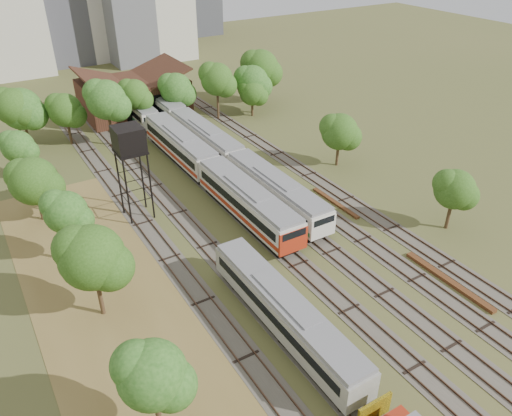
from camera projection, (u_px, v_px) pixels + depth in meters
ground at (394, 324)px, 40.31m from camera, size 240.00×240.00×0.00m
dry_grass_patch at (147, 347)px, 38.14m from camera, size 14.00×60.00×0.04m
tracks at (235, 196)px, 58.33m from camera, size 24.60×80.00×0.19m
railcar_red_set at (211, 171)px, 59.32m from camera, size 3.19×34.57×3.95m
railcar_green_set at (206, 139)px, 68.02m from camera, size 3.02×52.08×3.73m
railcar_rear at (133, 107)px, 79.45m from camera, size 2.78×16.08×3.43m
old_grey_coach at (285, 313)px, 38.71m from camera, size 2.79×18.00×3.44m
water_tower at (129, 142)px, 50.27m from camera, size 2.97×2.97×10.28m
rail_pile_near at (448, 281)px, 44.77m from camera, size 0.64×9.58×0.32m
rail_pile_far at (335, 203)px, 56.79m from camera, size 0.48×7.75×0.25m
maintenance_shed at (134, 96)px, 80.90m from camera, size 16.45×11.55×7.58m
tree_band_left at (60, 207)px, 45.75m from camera, size 6.63×65.78×8.55m
tree_band_far at (166, 89)px, 75.09m from camera, size 43.70×11.46×9.35m
tree_band_right at (333, 130)px, 64.22m from camera, size 4.66×43.49×6.99m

